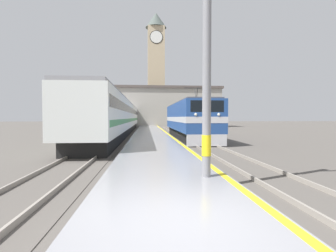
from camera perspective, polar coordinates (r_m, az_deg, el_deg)
name	(u,v)px	position (r m, az deg, el deg)	size (l,w,h in m)	color
ground_plane	(150,133)	(34.55, -3.90, -1.53)	(200.00, 200.00, 0.00)	#514C47
platform	(151,134)	(29.55, -3.73, -1.76)	(3.69, 140.00, 0.37)	gray
rail_track_near	(183,135)	(29.85, 3.19, -2.01)	(2.83, 140.00, 0.16)	#514C47
rail_track_far	(117,136)	(29.72, -10.99, -2.06)	(2.84, 140.00, 0.16)	#514C47
locomotive_train	(188,120)	(25.73, 4.47, 1.35)	(2.92, 15.93, 4.52)	black
passenger_train	(124,117)	(38.32, -9.62, 1.97)	(2.92, 52.01, 3.95)	black
catenary_mast	(211,43)	(7.86, 9.28, 17.48)	(2.74, 0.27, 7.60)	gray
clock_tower	(156,66)	(68.10, -2.62, 12.92)	(5.23, 5.23, 28.41)	tan
station_building	(159,107)	(57.04, -2.05, 4.17)	(26.77, 7.31, 8.59)	#A8A399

